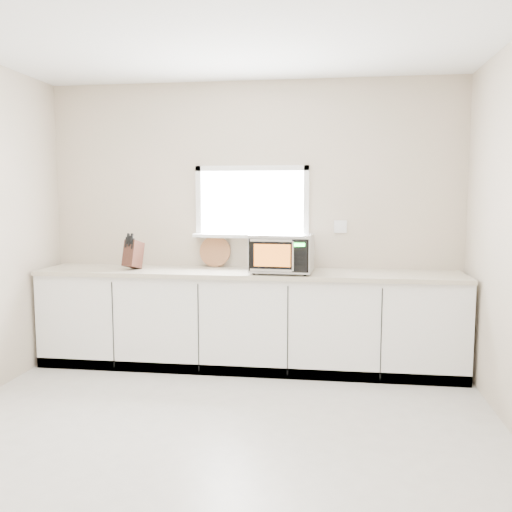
# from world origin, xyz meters

# --- Properties ---
(ground) EXTENTS (4.00, 4.00, 0.00)m
(ground) POSITION_xyz_m (0.00, 0.00, 0.00)
(ground) COLOR beige
(ground) RESTS_ON ground
(back_wall) EXTENTS (4.00, 0.17, 2.70)m
(back_wall) POSITION_xyz_m (0.00, 2.00, 1.36)
(back_wall) COLOR #B9AD93
(back_wall) RESTS_ON ground
(cabinets) EXTENTS (3.92, 0.60, 0.88)m
(cabinets) POSITION_xyz_m (0.00, 1.70, 0.44)
(cabinets) COLOR white
(cabinets) RESTS_ON ground
(countertop) EXTENTS (3.92, 0.64, 0.04)m
(countertop) POSITION_xyz_m (0.00, 1.69, 0.90)
(countertop) COLOR beige
(countertop) RESTS_ON cabinets
(microwave) EXTENTS (0.57, 0.48, 0.35)m
(microwave) POSITION_xyz_m (0.33, 1.61, 1.10)
(microwave) COLOR black
(microwave) RESTS_ON countertop
(knife_block) EXTENTS (0.16, 0.26, 0.35)m
(knife_block) POSITION_xyz_m (-1.09, 1.65, 1.07)
(knife_block) COLOR #452318
(knife_block) RESTS_ON countertop
(cutting_board) EXTENTS (0.30, 0.07, 0.30)m
(cutting_board) POSITION_xyz_m (-0.36, 1.94, 1.07)
(cutting_board) COLOR brown
(cutting_board) RESTS_ON countertop
(coffee_grinder) EXTENTS (0.16, 0.16, 0.22)m
(coffee_grinder) POSITION_xyz_m (0.47, 1.88, 1.03)
(coffee_grinder) COLOR #B3B5BA
(coffee_grinder) RESTS_ON countertop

